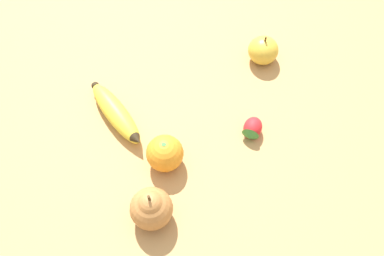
% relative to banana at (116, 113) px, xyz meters
% --- Properties ---
extents(ground_plane, '(3.00, 3.00, 0.00)m').
position_rel_banana_xyz_m(ground_plane, '(-0.17, 0.04, -0.02)').
color(ground_plane, tan).
extents(banana, '(0.06, 0.20, 0.04)m').
position_rel_banana_xyz_m(banana, '(0.00, 0.00, 0.00)').
color(banana, yellow).
rests_on(banana, ground_plane).
extents(orange, '(0.08, 0.08, 0.08)m').
position_rel_banana_xyz_m(orange, '(-0.02, 0.15, 0.02)').
color(orange, orange).
rests_on(orange, ground_plane).
extents(pear, '(0.08, 0.08, 0.10)m').
position_rel_banana_xyz_m(pear, '(0.07, 0.23, 0.02)').
color(pear, '#B2753D').
rests_on(pear, ground_plane).
extents(strawberry, '(0.06, 0.06, 0.04)m').
position_rel_banana_xyz_m(strawberry, '(-0.20, 0.21, -0.00)').
color(strawberry, red).
rests_on(strawberry, ground_plane).
extents(apple, '(0.07, 0.07, 0.08)m').
position_rel_banana_xyz_m(apple, '(-0.36, 0.08, 0.01)').
color(apple, gold).
rests_on(apple, ground_plane).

